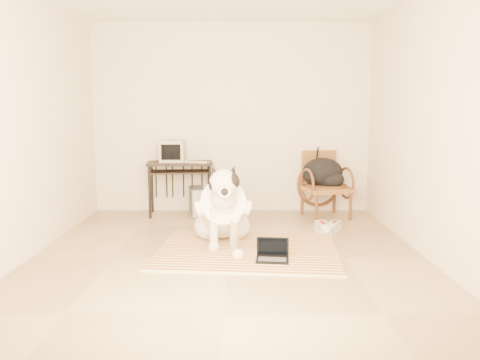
{
  "coord_description": "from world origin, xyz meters",
  "views": [
    {
      "loc": [
        0.11,
        -4.57,
        1.49
      ],
      "look_at": [
        0.12,
        0.51,
        0.72
      ],
      "focal_mm": 35.0,
      "sensor_mm": 36.0,
      "label": 1
    }
  ],
  "objects_px": {
    "dog": "(223,211)",
    "rattan_chair": "(325,184)",
    "pc_tower": "(197,201)",
    "computer_desk": "(180,170)",
    "laptop": "(272,254)",
    "crt_monitor": "(173,151)",
    "backpack": "(324,174)"
  },
  "relations": [
    {
      "from": "pc_tower",
      "to": "rattan_chair",
      "type": "distance_m",
      "value": 1.81
    },
    {
      "from": "laptop",
      "to": "backpack",
      "type": "bearing_deg",
      "value": 66.56
    },
    {
      "from": "computer_desk",
      "to": "dog",
      "type": "bearing_deg",
      "value": -66.38
    },
    {
      "from": "computer_desk",
      "to": "rattan_chair",
      "type": "relative_size",
      "value": 1.05
    },
    {
      "from": "laptop",
      "to": "pc_tower",
      "type": "height_order",
      "value": "pc_tower"
    },
    {
      "from": "dog",
      "to": "crt_monitor",
      "type": "relative_size",
      "value": 3.85
    },
    {
      "from": "rattan_chair",
      "to": "backpack",
      "type": "xyz_separation_m",
      "value": [
        -0.01,
        -0.02,
        0.15
      ]
    },
    {
      "from": "laptop",
      "to": "pc_tower",
      "type": "xyz_separation_m",
      "value": [
        -0.93,
        2.06,
        0.12
      ]
    },
    {
      "from": "backpack",
      "to": "pc_tower",
      "type": "bearing_deg",
      "value": 176.34
    },
    {
      "from": "laptop",
      "to": "rattan_chair",
      "type": "height_order",
      "value": "rattan_chair"
    },
    {
      "from": "computer_desk",
      "to": "rattan_chair",
      "type": "bearing_deg",
      "value": -3.31
    },
    {
      "from": "computer_desk",
      "to": "rattan_chair",
      "type": "distance_m",
      "value": 2.03
    },
    {
      "from": "dog",
      "to": "pc_tower",
      "type": "distance_m",
      "value": 1.55
    },
    {
      "from": "backpack",
      "to": "dog",
      "type": "bearing_deg",
      "value": -134.73
    },
    {
      "from": "crt_monitor",
      "to": "backpack",
      "type": "relative_size",
      "value": 0.61
    },
    {
      "from": "computer_desk",
      "to": "crt_monitor",
      "type": "distance_m",
      "value": 0.28
    },
    {
      "from": "laptop",
      "to": "computer_desk",
      "type": "relative_size",
      "value": 0.36
    },
    {
      "from": "dog",
      "to": "crt_monitor",
      "type": "height_order",
      "value": "crt_monitor"
    },
    {
      "from": "pc_tower",
      "to": "computer_desk",
      "type": "bearing_deg",
      "value": 173.26
    },
    {
      "from": "dog",
      "to": "rattan_chair",
      "type": "xyz_separation_m",
      "value": [
        1.36,
        1.39,
        0.08
      ]
    },
    {
      "from": "dog",
      "to": "computer_desk",
      "type": "bearing_deg",
      "value": 113.62
    },
    {
      "from": "dog",
      "to": "laptop",
      "type": "bearing_deg",
      "value": -49.18
    },
    {
      "from": "dog",
      "to": "computer_desk",
      "type": "xyz_separation_m",
      "value": [
        -0.66,
        1.5,
        0.27
      ]
    },
    {
      "from": "crt_monitor",
      "to": "pc_tower",
      "type": "distance_m",
      "value": 0.79
    },
    {
      "from": "laptop",
      "to": "rattan_chair",
      "type": "bearing_deg",
      "value": 66.47
    },
    {
      "from": "dog",
      "to": "crt_monitor",
      "type": "distance_m",
      "value": 1.8
    },
    {
      "from": "laptop",
      "to": "pc_tower",
      "type": "distance_m",
      "value": 2.26
    },
    {
      "from": "laptop",
      "to": "computer_desk",
      "type": "xyz_separation_m",
      "value": [
        -1.16,
        2.09,
        0.57
      ]
    },
    {
      "from": "crt_monitor",
      "to": "rattan_chair",
      "type": "relative_size",
      "value": 0.37
    },
    {
      "from": "laptop",
      "to": "computer_desk",
      "type": "bearing_deg",
      "value": 119.11
    },
    {
      "from": "crt_monitor",
      "to": "backpack",
      "type": "xyz_separation_m",
      "value": [
        2.11,
        -0.18,
        -0.3
      ]
    },
    {
      "from": "pc_tower",
      "to": "backpack",
      "type": "bearing_deg",
      "value": -3.66
    }
  ]
}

